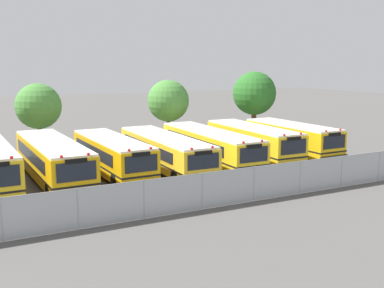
% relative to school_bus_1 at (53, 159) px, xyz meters
% --- Properties ---
extents(ground_plane, '(160.00, 160.00, 0.00)m').
position_rel_school_bus_1_xyz_m(ground_plane, '(7.43, -0.10, -1.41)').
color(ground_plane, '#514F4C').
extents(school_bus_1, '(2.81, 11.45, 2.68)m').
position_rel_school_bus_1_xyz_m(school_bus_1, '(0.00, 0.00, 0.00)').
color(school_bus_1, '#EAA80C').
rests_on(school_bus_1, ground_plane).
extents(school_bus_2, '(2.65, 9.99, 2.60)m').
position_rel_school_bus_1_xyz_m(school_bus_2, '(3.76, -0.21, -0.04)').
color(school_bus_2, '#EAA80C').
rests_on(school_bus_2, ground_plane).
extents(school_bus_3, '(2.66, 11.39, 2.50)m').
position_rel_school_bus_1_xyz_m(school_bus_3, '(7.46, -0.31, -0.09)').
color(school_bus_3, yellow).
rests_on(school_bus_3, ground_plane).
extents(school_bus_4, '(2.74, 11.67, 2.57)m').
position_rel_school_bus_1_xyz_m(school_bus_4, '(11.17, -0.03, -0.06)').
color(school_bus_4, yellow).
rests_on(school_bus_4, ground_plane).
extents(school_bus_5, '(2.79, 10.17, 2.65)m').
position_rel_school_bus_1_xyz_m(school_bus_5, '(14.92, 0.01, -0.02)').
color(school_bus_5, yellow).
rests_on(school_bus_5, ground_plane).
extents(school_bus_6, '(2.69, 9.45, 2.61)m').
position_rel_school_bus_1_xyz_m(school_bus_6, '(18.70, 0.01, -0.04)').
color(school_bus_6, yellow).
rests_on(school_bus_6, ground_plane).
extents(tree_1, '(3.67, 3.67, 5.67)m').
position_rel_school_bus_1_xyz_m(tree_1, '(0.85, 9.91, 2.37)').
color(tree_1, '#4C3823').
rests_on(tree_1, ground_plane).
extents(tree_2, '(3.70, 3.70, 5.81)m').
position_rel_school_bus_1_xyz_m(tree_2, '(11.94, 8.67, 2.55)').
color(tree_2, '#4C3823').
rests_on(tree_2, ground_plane).
extents(tree_3, '(4.10, 4.10, 6.48)m').
position_rel_school_bus_1_xyz_m(tree_3, '(20.43, 7.70, 2.96)').
color(tree_3, '#4C3823').
rests_on(tree_3, ground_plane).
extents(chainlink_fence, '(28.12, 0.07, 1.90)m').
position_rel_school_bus_1_xyz_m(chainlink_fence, '(7.01, -9.29, -0.42)').
color(chainlink_fence, '#9EA0A3').
rests_on(chainlink_fence, ground_plane).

